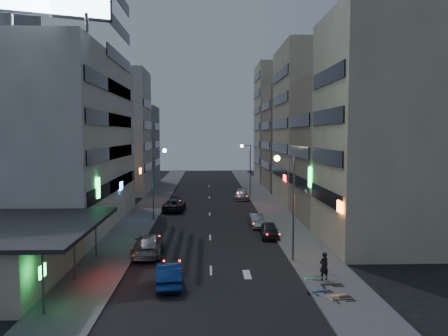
{
  "coord_description": "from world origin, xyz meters",
  "views": [
    {
      "loc": [
        -0.19,
        -26.53,
        9.73
      ],
      "look_at": [
        1.47,
        18.29,
        6.24
      ],
      "focal_mm": 35.0,
      "sensor_mm": 36.0,
      "label": 1
    }
  ],
  "objects_px": {
    "parked_car_right_near": "(269,230)",
    "parked_car_left": "(174,205)",
    "person": "(324,266)",
    "road_car_blue": "(168,274)",
    "road_car_silver": "(148,245)",
    "scooter_blue": "(329,280)",
    "parked_car_right_mid": "(256,221)",
    "parked_car_right_far": "(242,195)",
    "scooter_silver_a": "(346,284)",
    "scooter_black_a": "(353,289)",
    "scooter_silver_b": "(322,271)",
    "scooter_black_b": "(342,274)"
  },
  "relations": [
    {
      "from": "parked_car_right_near",
      "to": "parked_car_left",
      "type": "bearing_deg",
      "value": 127.75
    },
    {
      "from": "person",
      "to": "road_car_blue",
      "type": "bearing_deg",
      "value": -19.64
    },
    {
      "from": "road_car_blue",
      "to": "road_car_silver",
      "type": "relative_size",
      "value": 0.78
    },
    {
      "from": "person",
      "to": "parked_car_right_near",
      "type": "bearing_deg",
      "value": -103.06
    },
    {
      "from": "road_car_blue",
      "to": "scooter_blue",
      "type": "height_order",
      "value": "road_car_blue"
    },
    {
      "from": "parked_car_left",
      "to": "parked_car_right_mid",
      "type": "bearing_deg",
      "value": 135.87
    },
    {
      "from": "parked_car_right_far",
      "to": "scooter_silver_a",
      "type": "relative_size",
      "value": 2.4
    },
    {
      "from": "person",
      "to": "scooter_blue",
      "type": "relative_size",
      "value": 0.99
    },
    {
      "from": "road_car_blue",
      "to": "scooter_black_a",
      "type": "relative_size",
      "value": 2.49
    },
    {
      "from": "parked_car_left",
      "to": "scooter_blue",
      "type": "bearing_deg",
      "value": 114.82
    },
    {
      "from": "parked_car_right_near",
      "to": "parked_car_right_mid",
      "type": "xyz_separation_m",
      "value": [
        -0.71,
        4.63,
        -0.03
      ]
    },
    {
      "from": "parked_car_right_far",
      "to": "road_car_silver",
      "type": "xyz_separation_m",
      "value": [
        -9.86,
        -29.62,
        0.12
      ]
    },
    {
      "from": "scooter_blue",
      "to": "person",
      "type": "bearing_deg",
      "value": -21.95
    },
    {
      "from": "road_car_silver",
      "to": "scooter_silver_b",
      "type": "bearing_deg",
      "value": 151.32
    },
    {
      "from": "parked_car_left",
      "to": "parked_car_right_far",
      "type": "distance_m",
      "value": 13.23
    },
    {
      "from": "parked_car_right_near",
      "to": "scooter_silver_a",
      "type": "xyz_separation_m",
      "value": [
        2.52,
        -15.07,
        0.06
      ]
    },
    {
      "from": "road_car_silver",
      "to": "scooter_blue",
      "type": "relative_size",
      "value": 3.04
    },
    {
      "from": "scooter_blue",
      "to": "scooter_black_b",
      "type": "height_order",
      "value": "scooter_black_b"
    },
    {
      "from": "road_car_blue",
      "to": "person",
      "type": "relative_size",
      "value": 2.41
    },
    {
      "from": "parked_car_right_mid",
      "to": "parked_car_left",
      "type": "relative_size",
      "value": 0.72
    },
    {
      "from": "parked_car_left",
      "to": "parked_car_right_far",
      "type": "relative_size",
      "value": 1.13
    },
    {
      "from": "parked_car_right_far",
      "to": "person",
      "type": "xyz_separation_m",
      "value": [
        2.57,
        -36.52,
        0.34
      ]
    },
    {
      "from": "scooter_silver_b",
      "to": "road_car_silver",
      "type": "bearing_deg",
      "value": 74.67
    },
    {
      "from": "scooter_black_a",
      "to": "person",
      "type": "bearing_deg",
      "value": 8.44
    },
    {
      "from": "parked_car_left",
      "to": "person",
      "type": "relative_size",
      "value": 2.98
    },
    {
      "from": "parked_car_right_near",
      "to": "parked_car_right_far",
      "type": "xyz_separation_m",
      "value": [
        -0.74,
        23.98,
        0.03
      ]
    },
    {
      "from": "road_car_blue",
      "to": "scooter_blue",
      "type": "relative_size",
      "value": 2.37
    },
    {
      "from": "parked_car_right_near",
      "to": "person",
      "type": "relative_size",
      "value": 2.17
    },
    {
      "from": "parked_car_right_far",
      "to": "parked_car_right_near",
      "type": "bearing_deg",
      "value": -84.73
    },
    {
      "from": "scooter_silver_b",
      "to": "road_car_blue",
      "type": "bearing_deg",
      "value": 106.19
    },
    {
      "from": "parked_car_right_far",
      "to": "scooter_silver_b",
      "type": "bearing_deg",
      "value": -82.54
    },
    {
      "from": "scooter_blue",
      "to": "road_car_blue",
      "type": "bearing_deg",
      "value": 64.2
    },
    {
      "from": "scooter_black_a",
      "to": "scooter_blue",
      "type": "relative_size",
      "value": 0.95
    },
    {
      "from": "scooter_black_b",
      "to": "road_car_silver",
      "type": "bearing_deg",
      "value": 59.24
    },
    {
      "from": "scooter_silver_a",
      "to": "scooter_blue",
      "type": "relative_size",
      "value": 1.08
    },
    {
      "from": "scooter_blue",
      "to": "scooter_silver_a",
      "type": "bearing_deg",
      "value": -150.39
    },
    {
      "from": "road_car_silver",
      "to": "scooter_blue",
      "type": "distance_m",
      "value": 15.05
    },
    {
      "from": "parked_car_right_near",
      "to": "parked_car_right_far",
      "type": "distance_m",
      "value": 23.99
    },
    {
      "from": "parked_car_right_near",
      "to": "scooter_silver_b",
      "type": "bearing_deg",
      "value": -78.64
    },
    {
      "from": "parked_car_right_far",
      "to": "scooter_silver_b",
      "type": "height_order",
      "value": "parked_car_right_far"
    },
    {
      "from": "road_car_blue",
      "to": "scooter_silver_b",
      "type": "distance_m",
      "value": 10.13
    },
    {
      "from": "parked_car_right_near",
      "to": "road_car_silver",
      "type": "xyz_separation_m",
      "value": [
        -10.6,
        -5.64,
        0.14
      ]
    },
    {
      "from": "scooter_blue",
      "to": "scooter_silver_b",
      "type": "relative_size",
      "value": 1.1
    },
    {
      "from": "parked_car_right_near",
      "to": "scooter_black_a",
      "type": "xyz_separation_m",
      "value": [
        2.71,
        -15.77,
        -0.02
      ]
    },
    {
      "from": "scooter_blue",
      "to": "scooter_silver_b",
      "type": "xyz_separation_m",
      "value": [
        0.07,
        2.07,
        -0.05
      ]
    },
    {
      "from": "scooter_blue",
      "to": "scooter_black_a",
      "type": "bearing_deg",
      "value": -162.86
    },
    {
      "from": "parked_car_right_near",
      "to": "parked_car_left",
      "type": "distance_m",
      "value": 17.73
    },
    {
      "from": "road_car_silver",
      "to": "scooter_black_a",
      "type": "relative_size",
      "value": 3.19
    },
    {
      "from": "person",
      "to": "scooter_silver_b",
      "type": "distance_m",
      "value": 0.51
    },
    {
      "from": "scooter_blue",
      "to": "scooter_silver_b",
      "type": "bearing_deg",
      "value": -19.41
    }
  ]
}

